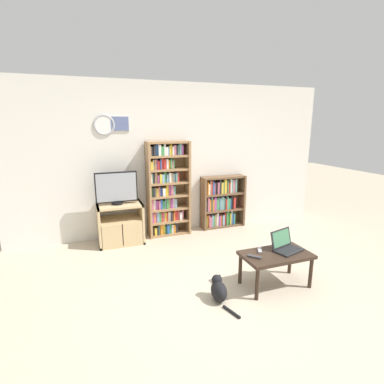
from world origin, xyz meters
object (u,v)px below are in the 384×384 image
(remote_near_laptop, at_px, (254,257))
(coffee_table, at_px, (276,257))
(remote_far_from_laptop, at_px, (260,250))
(cat, at_px, (219,290))
(bookshelf_tall, at_px, (166,189))
(laptop, at_px, (285,245))
(tv_stand, at_px, (121,223))
(bookshelf_short, at_px, (221,202))
(television, at_px, (116,188))

(remote_near_laptop, bearing_deg, coffee_table, 139.54)
(remote_far_from_laptop, relative_size, cat, 0.31)
(bookshelf_tall, distance_m, laptop, 2.29)
(remote_near_laptop, relative_size, remote_far_from_laptop, 0.92)
(coffee_table, xyz_separation_m, remote_near_laptop, (-0.31, -0.01, 0.06))
(coffee_table, height_order, cat, coffee_table)
(bookshelf_tall, relative_size, remote_near_laptop, 10.99)
(remote_far_from_laptop, bearing_deg, laptop, 15.64)
(tv_stand, distance_m, bookshelf_short, 1.88)
(television, height_order, cat, television)
(tv_stand, relative_size, bookshelf_short, 0.73)
(tv_stand, bearing_deg, cat, -68.34)
(bookshelf_short, bearing_deg, television, -175.16)
(tv_stand, bearing_deg, remote_far_from_laptop, -52.62)
(remote_far_from_laptop, bearing_deg, tv_stand, 156.52)
(bookshelf_tall, distance_m, bookshelf_short, 1.11)
(bookshelf_short, distance_m, remote_far_from_laptop, 2.07)
(tv_stand, height_order, remote_far_from_laptop, tv_stand)
(tv_stand, relative_size, television, 1.09)
(laptop, bearing_deg, tv_stand, 115.61)
(coffee_table, height_order, remote_near_laptop, remote_near_laptop)
(bookshelf_tall, xyz_separation_m, bookshelf_short, (1.06, 0.03, -0.33))
(tv_stand, relative_size, remote_near_laptop, 4.78)
(television, relative_size, bookshelf_tall, 0.40)
(tv_stand, height_order, coffee_table, tv_stand)
(remote_far_from_laptop, distance_m, cat, 0.71)
(television, relative_size, laptop, 1.61)
(bookshelf_short, height_order, laptop, bookshelf_short)
(bookshelf_tall, relative_size, laptop, 4.03)
(remote_near_laptop, bearing_deg, bookshelf_short, -147.82)
(bookshelf_tall, height_order, remote_far_from_laptop, bookshelf_tall)
(tv_stand, distance_m, remote_far_from_laptop, 2.35)
(television, xyz_separation_m, remote_near_laptop, (1.30, -1.99, -0.50))
(tv_stand, distance_m, laptop, 2.60)
(tv_stand, distance_m, cat, 2.19)
(remote_far_from_laptop, bearing_deg, television, 157.21)
(remote_near_laptop, distance_m, remote_far_from_laptop, 0.21)
(bookshelf_short, bearing_deg, tv_stand, -175.16)
(remote_near_laptop, bearing_deg, remote_far_from_laptop, 178.19)
(television, height_order, bookshelf_tall, bookshelf_tall)
(television, distance_m, coffee_table, 2.61)
(television, xyz_separation_m, bookshelf_short, (1.90, 0.16, -0.45))
(tv_stand, relative_size, bookshelf_tall, 0.44)
(tv_stand, height_order, bookshelf_short, bookshelf_short)
(tv_stand, xyz_separation_m, remote_far_from_laptop, (1.42, -1.86, 0.09))
(bookshelf_tall, height_order, cat, bookshelf_tall)
(coffee_table, distance_m, laptop, 0.20)
(coffee_table, xyz_separation_m, laptop, (0.16, 0.05, 0.11))
(tv_stand, xyz_separation_m, bookshelf_tall, (0.81, 0.13, 0.48))
(television, xyz_separation_m, bookshelf_tall, (0.84, 0.14, -0.11))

